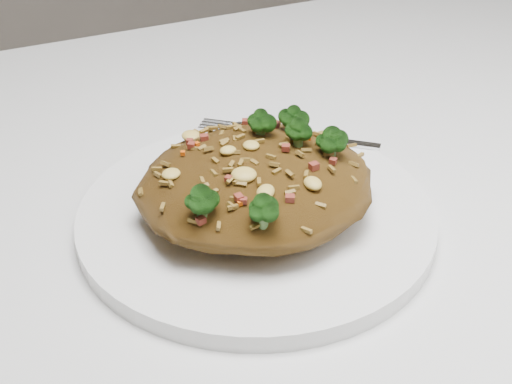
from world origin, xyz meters
TOP-DOWN VIEW (x-y plane):
  - dining_table at (0.00, 0.00)m, footprint 1.20×0.80m
  - plate at (-0.02, -0.03)m, footprint 0.27×0.27m
  - fried_rice at (-0.02, -0.03)m, footprint 0.18×0.16m
  - fork at (0.06, 0.05)m, footprint 0.13×0.12m

SIDE VIEW (x-z plane):
  - dining_table at x=0.00m, z-range 0.28..1.03m
  - plate at x=-0.02m, z-range 0.75..0.76m
  - fork at x=0.06m, z-range 0.76..0.77m
  - fried_rice at x=-0.02m, z-range 0.76..0.83m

